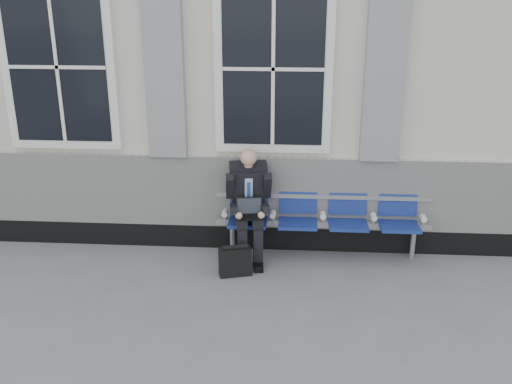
{
  "coord_description": "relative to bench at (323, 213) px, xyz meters",
  "views": [
    {
      "loc": [
        0.61,
        -5.09,
        3.12
      ],
      "look_at": [
        0.19,
        0.9,
        0.96
      ],
      "focal_mm": 40.0,
      "sensor_mm": 36.0,
      "label": 1
    }
  ],
  "objects": [
    {
      "name": "ground",
      "position": [
        -0.97,
        -1.32,
        -0.55
      ],
      "size": [
        70.0,
        70.0,
        0.0
      ],
      "primitive_type": "plane",
      "color": "slate",
      "rests_on": "ground"
    },
    {
      "name": "station_building",
      "position": [
        -0.99,
        2.15,
        1.67
      ],
      "size": [
        14.4,
        4.4,
        4.49
      ],
      "color": "silver",
      "rests_on": "ground"
    },
    {
      "name": "bench",
      "position": [
        0.0,
        0.0,
        0.0
      ],
      "size": [
        2.6,
        0.47,
        0.91
      ],
      "color": "#9EA0A3",
      "rests_on": "ground"
    },
    {
      "name": "businessman",
      "position": [
        -0.89,
        -0.13,
        0.19
      ],
      "size": [
        0.57,
        0.76,
        1.37
      ],
      "color": "black",
      "rests_on": "ground"
    },
    {
      "name": "briefcase",
      "position": [
        -1.01,
        -0.6,
        -0.38
      ],
      "size": [
        0.39,
        0.25,
        0.38
      ],
      "color": "black",
      "rests_on": "ground"
    }
  ]
}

